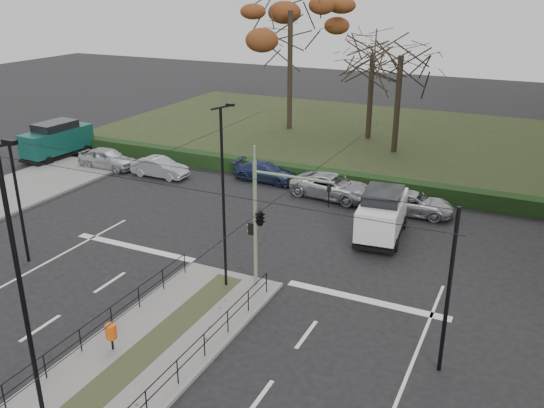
% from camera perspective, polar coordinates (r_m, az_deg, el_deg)
% --- Properties ---
extents(ground, '(140.00, 140.00, 0.00)m').
position_cam_1_polar(ground, '(22.73, -9.86, -12.31)').
color(ground, black).
rests_on(ground, ground).
extents(median_island, '(4.40, 15.00, 0.14)m').
position_cam_1_polar(median_island, '(21.10, -13.87, -15.37)').
color(median_island, slate).
rests_on(median_island, ground).
extents(park, '(38.00, 26.00, 0.10)m').
position_cam_1_polar(park, '(51.85, 5.06, 7.21)').
color(park, '#243118').
rests_on(park, ground).
extents(hedge, '(38.00, 1.00, 1.00)m').
position_cam_1_polar(hedge, '(39.88, -1.77, 3.71)').
color(hedge, black).
rests_on(hedge, ground).
extents(median_railing, '(4.14, 13.24, 0.92)m').
position_cam_1_polar(median_railing, '(20.52, -14.27, -13.47)').
color(median_railing, black).
rests_on(median_railing, median_island).
extents(catenary, '(20.00, 34.00, 6.00)m').
position_cam_1_polar(catenary, '(22.26, -8.03, -2.91)').
color(catenary, black).
rests_on(catenary, ground).
extents(traffic_light, '(3.77, 2.15, 5.55)m').
position_cam_1_polar(traffic_light, '(23.82, -0.99, -1.18)').
color(traffic_light, gray).
rests_on(traffic_light, median_island).
extents(litter_bin, '(0.39, 0.39, 1.01)m').
position_cam_1_polar(litter_bin, '(21.59, -15.66, -12.10)').
color(litter_bin, black).
rests_on(litter_bin, median_island).
extents(streetlamp_median_near, '(0.74, 0.15, 8.91)m').
position_cam_1_polar(streetlamp_median_near, '(16.40, -23.37, -8.92)').
color(streetlamp_median_near, black).
rests_on(streetlamp_median_near, median_island).
extents(streetlamp_median_far, '(0.66, 0.14, 7.95)m').
position_cam_1_polar(streetlamp_median_far, '(23.59, -4.81, 0.62)').
color(streetlamp_median_far, black).
rests_on(streetlamp_median_far, median_island).
extents(parked_car_first, '(4.38, 1.76, 1.49)m').
position_cam_1_polar(parked_car_first, '(42.61, -15.98, 4.38)').
color(parked_car_first, '#ABAEB3').
rests_on(parked_car_first, ground).
extents(parked_car_second, '(4.03, 1.45, 1.32)m').
position_cam_1_polar(parked_car_second, '(39.91, -11.04, 3.57)').
color(parked_car_second, '#ABAEB3').
rests_on(parked_car_second, ground).
extents(parked_car_third, '(4.49, 1.99, 1.28)m').
position_cam_1_polar(parked_car_third, '(38.33, -0.64, 3.21)').
color(parked_car_third, '#212D4E').
rests_on(parked_car_third, ground).
extents(parked_car_fourth, '(5.41, 2.97, 1.44)m').
position_cam_1_polar(parked_car_fourth, '(35.51, 5.99, 1.75)').
color(parked_car_fourth, '#ABAEB3').
rests_on(parked_car_fourth, ground).
extents(white_van, '(2.59, 5.01, 2.54)m').
position_cam_1_polar(white_van, '(30.14, 10.85, -0.88)').
color(white_van, white).
rests_on(white_van, ground).
extents(green_van, '(2.52, 5.69, 2.73)m').
position_cam_1_polar(green_van, '(46.35, -20.54, 6.01)').
color(green_van, '#0D3B34').
rests_on(green_van, ground).
extents(rust_tree, '(9.31, 9.31, 13.32)m').
position_cam_1_polar(rust_tree, '(51.09, 1.85, 18.62)').
color(rust_tree, black).
rests_on(rust_tree, park).
extents(bare_tree_center, '(6.88, 6.88, 9.35)m').
position_cam_1_polar(bare_tree_center, '(48.60, 9.94, 13.94)').
color(bare_tree_center, black).
rests_on(bare_tree_center, park).
extents(bare_tree_near, '(6.08, 6.08, 9.72)m').
position_cam_1_polar(bare_tree_near, '(44.71, 12.63, 13.48)').
color(bare_tree_near, black).
rests_on(bare_tree_near, park).
extents(parked_car_fifth, '(4.59, 2.28, 1.25)m').
position_cam_1_polar(parked_car_fifth, '(33.81, 13.88, 0.06)').
color(parked_car_fifth, '#ABAEB3').
rests_on(parked_car_fifth, ground).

